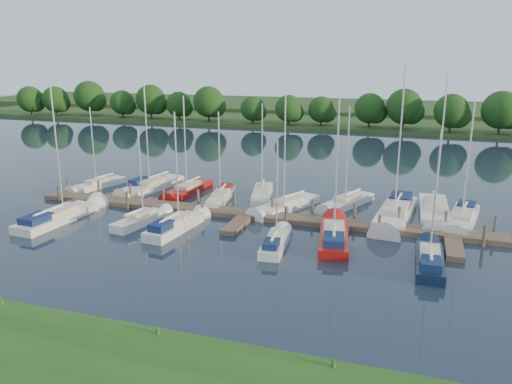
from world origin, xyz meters
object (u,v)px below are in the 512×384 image
(motorboat, at_px, (139,188))
(sailboat_n_0, at_px, (98,185))
(dock, at_px, (246,217))
(sailboat_n_5, at_px, (262,195))
(sailboat_s_2, at_px, (176,226))

(motorboat, bearing_deg, sailboat_n_0, 9.51)
(dock, distance_m, sailboat_n_5, 6.76)
(motorboat, distance_m, sailboat_n_5, 12.60)
(sailboat_n_0, xyz_separation_m, motorboat, (4.62, 0.22, 0.07))
(dock, relative_size, motorboat, 8.39)
(dock, height_order, sailboat_n_0, sailboat_n_0)
(sailboat_n_5, distance_m, sailboat_s_2, 11.59)
(dock, xyz_separation_m, motorboat, (-13.19, 5.26, 0.13))
(dock, bearing_deg, motorboat, 158.28)
(motorboat, distance_m, sailboat_s_2, 13.17)
(sailboat_n_5, bearing_deg, motorboat, -6.71)
(motorboat, xyz_separation_m, sailboat_n_5, (12.51, 1.47, -0.06))
(dock, xyz_separation_m, sailboat_n_5, (-0.68, 6.72, 0.07))
(sailboat_n_5, height_order, sailboat_s_2, sailboat_s_2)
(sailboat_n_0, distance_m, sailboat_s_2, 16.55)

